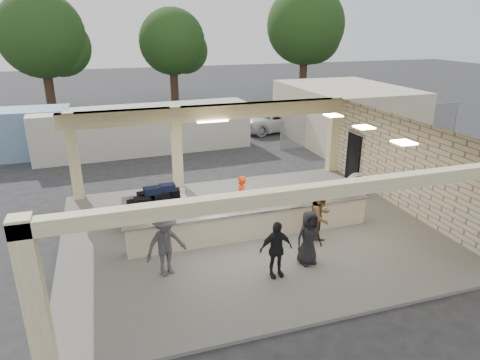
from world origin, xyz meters
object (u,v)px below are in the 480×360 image
object	(u,v)px
passenger_d	(309,238)
car_white_b	(344,111)
baggage_counter	(253,223)
passenger_c	(166,244)
container_white	(145,129)
drum_fan	(357,184)
passenger_a	(321,217)
car_white_a	(277,120)
car_dark	(256,117)
passenger_b	(276,249)
baggage_handler	(241,198)
luggage_cart	(157,203)

from	to	relation	value
passenger_d	car_white_b	bearing A→B (deg)	51.07
baggage_counter	car_white_b	size ratio (longest dim) A/B	1.73
passenger_c	container_white	distance (m)	12.86
drum_fan	passenger_d	xyz separation A→B (m)	(-4.19, -4.08, 0.31)
passenger_a	car_white_a	bearing A→B (deg)	42.22
passenger_d	container_white	distance (m)	13.85
passenger_c	container_white	size ratio (longest dim) A/B	0.16
drum_fan	passenger_c	bearing A→B (deg)	-149.69
car_dark	container_white	world-z (taller)	container_white
baggage_counter	passenger_b	distance (m)	2.38
passenger_b	drum_fan	bearing A→B (deg)	37.69
baggage_counter	car_dark	bearing A→B (deg)	69.73
car_white_a	passenger_d	bearing A→B (deg)	151.51
passenger_b	car_white_a	world-z (taller)	passenger_b
baggage_counter	passenger_a	world-z (taller)	passenger_a
drum_fan	container_white	size ratio (longest dim) A/B	0.08
passenger_b	car_white_a	xyz separation A→B (m)	(6.73, 16.12, -0.22)
baggage_handler	car_dark	bearing A→B (deg)	162.68
baggage_counter	drum_fan	size ratio (longest dim) A/B	8.80
passenger_d	container_white	size ratio (longest dim) A/B	0.14
baggage_counter	passenger_c	bearing A→B (deg)	-155.64
passenger_c	baggage_counter	bearing A→B (deg)	5.22
baggage_counter	passenger_d	size ratio (longest dim) A/B	5.05
passenger_b	passenger_d	world-z (taller)	passenger_b
passenger_a	car_dark	world-z (taller)	passenger_a
drum_fan	car_white_b	xyz separation A→B (m)	(7.09, 12.92, 0.15)
baggage_counter	drum_fan	xyz separation A→B (m)	(5.15, 2.07, 0.01)
baggage_handler	passenger_b	bearing A→B (deg)	1.14
passenger_b	car_white_b	world-z (taller)	passenger_b
luggage_cart	container_white	distance (m)	9.50
passenger_a	baggage_handler	bearing A→B (deg)	96.23
baggage_handler	container_white	size ratio (longest dim) A/B	0.14
passenger_b	car_white_b	xyz separation A→B (m)	(12.42, 17.34, -0.16)
passenger_a	passenger_b	size ratio (longest dim) A/B	1.12
passenger_b	passenger_d	xyz separation A→B (m)	(1.15, 0.34, -0.00)
drum_fan	car_white_b	world-z (taller)	car_white_b
luggage_cart	passenger_b	world-z (taller)	passenger_b
drum_fan	car_dark	bearing A→B (deg)	95.42
passenger_d	baggage_handler	bearing A→B (deg)	99.71
passenger_d	baggage_counter	bearing A→B (deg)	110.12
baggage_counter	baggage_handler	bearing A→B (deg)	88.20
passenger_a	car_white_b	world-z (taller)	passenger_a
passenger_b	baggage_counter	bearing A→B (deg)	83.56
passenger_a	car_white_b	xyz separation A→B (m)	(10.39, 16.04, -0.26)
passenger_c	car_white_b	distance (m)	22.35
passenger_b	car_white_b	bearing A→B (deg)	52.43
baggage_counter	passenger_d	distance (m)	2.26
passenger_d	passenger_c	bearing A→B (deg)	165.21
baggage_counter	car_white_b	world-z (taller)	car_white_b
car_white_a	car_dark	bearing A→B (deg)	22.77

